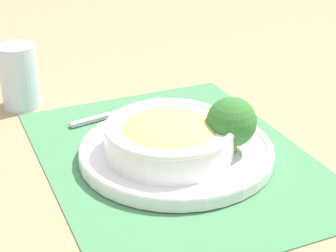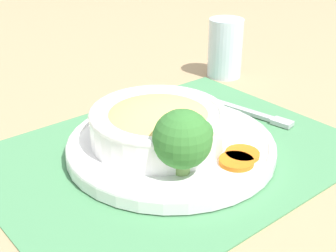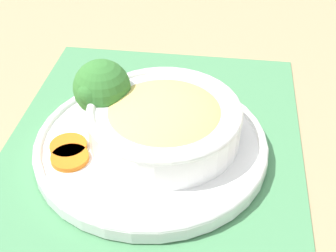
{
  "view_description": "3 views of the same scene",
  "coord_description": "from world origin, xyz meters",
  "px_view_note": "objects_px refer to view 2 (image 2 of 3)",
  "views": [
    {
      "loc": [
        0.66,
        -0.32,
        0.42
      ],
      "look_at": [
        -0.02,
        -0.01,
        0.05
      ],
      "focal_mm": 60.0,
      "sensor_mm": 36.0,
      "label": 1
    },
    {
      "loc": [
        0.38,
        0.43,
        0.33
      ],
      "look_at": [
        -0.01,
        -0.02,
        0.03
      ],
      "focal_mm": 50.0,
      "sensor_mm": 36.0,
      "label": 2
    },
    {
      "loc": [
        -0.44,
        -0.07,
        0.4
      ],
      "look_at": [
        0.02,
        -0.02,
        0.03
      ],
      "focal_mm": 50.0,
      "sensor_mm": 36.0,
      "label": 3
    }
  ],
  "objects_px": {
    "broccoli_floret": "(183,139)",
    "water_glass": "(225,51)",
    "bowl": "(158,122)",
    "fork": "(251,113)"
  },
  "relations": [
    {
      "from": "broccoli_floret",
      "to": "fork",
      "type": "height_order",
      "value": "broccoli_floret"
    },
    {
      "from": "bowl",
      "to": "broccoli_floret",
      "type": "relative_size",
      "value": 2.28
    },
    {
      "from": "broccoli_floret",
      "to": "bowl",
      "type": "bearing_deg",
      "value": -110.78
    },
    {
      "from": "bowl",
      "to": "broccoli_floret",
      "type": "height_order",
      "value": "broccoli_floret"
    },
    {
      "from": "bowl",
      "to": "fork",
      "type": "height_order",
      "value": "bowl"
    },
    {
      "from": "bowl",
      "to": "fork",
      "type": "relative_size",
      "value": 1.04
    },
    {
      "from": "fork",
      "to": "broccoli_floret",
      "type": "bearing_deg",
      "value": 9.7
    },
    {
      "from": "water_glass",
      "to": "bowl",
      "type": "bearing_deg",
      "value": 26.82
    },
    {
      "from": "water_glass",
      "to": "fork",
      "type": "xyz_separation_m",
      "value": [
        0.11,
        0.16,
        -0.04
      ]
    },
    {
      "from": "broccoli_floret",
      "to": "water_glass",
      "type": "height_order",
      "value": "water_glass"
    }
  ]
}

